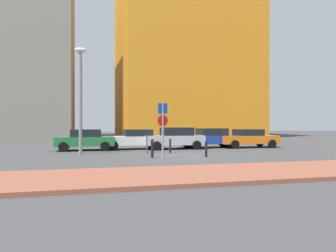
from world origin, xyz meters
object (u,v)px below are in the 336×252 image
parked_car_white (134,139)px  parked_car_blue (209,138)px  parking_meter (147,139)px  parked_car_silver (174,138)px  traffic_bollard_mid (206,149)px  parking_sign_post (163,124)px  parked_car_green (85,139)px  parked_car_orange (248,138)px  traffic_bollard_near (170,146)px  street_lamp (80,91)px  traffic_bollard_far (152,149)px

parked_car_white → parked_car_blue: (5.85, 0.05, 0.03)m
parking_meter → parked_car_silver: bearing=48.5°
traffic_bollard_mid → parking_sign_post: bearing=-171.3°
parked_car_green → parking_meter: (3.70, -3.35, 0.14)m
parked_car_silver → parked_car_orange: size_ratio=0.95×
parked_car_silver → traffic_bollard_mid: (0.16, -5.92, -0.37)m
parked_car_orange → traffic_bollard_near: size_ratio=5.03×
traffic_bollard_near → parking_sign_post: bearing=-111.6°
parked_car_green → parking_meter: 5.00m
parking_sign_post → parked_car_blue: bearing=52.2°
parked_car_green → parked_car_orange: (12.30, -0.36, -0.03)m
parking_meter → street_lamp: 4.95m
parked_car_blue → traffic_bollard_far: (-5.82, -6.23, -0.27)m
parked_car_white → parked_car_silver: bearing=-12.2°
traffic_bollard_mid → parking_meter: bearing=133.1°
traffic_bollard_near → traffic_bollard_mid: bearing=-65.1°
parked_car_white → parking_meter: bearing=-86.3°
parked_car_white → parked_car_orange: size_ratio=0.99×
parked_car_blue → traffic_bollard_near: bearing=-137.7°
street_lamp → traffic_bollard_near: bearing=-5.2°
parked_car_silver → parking_sign_post: size_ratio=1.48×
traffic_bollard_near → traffic_bollard_far: bearing=-124.2°
parked_car_silver → parked_car_blue: parked_car_silver is taller
parked_car_green → parked_car_blue: size_ratio=0.88×
parked_car_silver → parked_car_orange: (5.97, 0.03, -0.08)m
parked_car_blue → parking_meter: parked_car_blue is taller
parked_car_orange → parked_car_blue: bearing=167.9°
traffic_bollard_near → traffic_bollard_mid: traffic_bollard_near is taller
parked_car_white → traffic_bollard_mid: bearing=-65.3°
parking_sign_post → street_lamp: (-4.18, 3.71, 1.96)m
parked_car_green → traffic_bollard_mid: (6.48, -6.31, -0.33)m
parked_car_blue → traffic_bollard_near: parked_car_blue is taller
parked_car_blue → parking_meter: bearing=-147.1°
parked_car_green → parked_car_blue: bearing=1.7°
parking_sign_post → parking_meter: (-0.20, 3.36, -0.95)m
parking_sign_post → traffic_bollard_near: 3.73m
parking_meter → traffic_bollard_mid: parking_meter is taller
parked_car_white → street_lamp: size_ratio=0.71×
parking_sign_post → traffic_bollard_near: (1.27, 3.21, -1.40)m
parked_car_silver → parked_car_orange: 5.97m
parked_car_blue → street_lamp: street_lamp is taller
traffic_bollard_near → traffic_bollard_far: traffic_bollard_far is taller
traffic_bollard_near → traffic_bollard_far: 2.97m
parking_meter → parked_car_orange: bearing=19.2°
parked_car_silver → traffic_bollard_far: bearing=-116.9°
parked_car_orange → street_lamp: 13.21m
parked_car_orange → parking_sign_post: parking_sign_post is taller
traffic_bollard_mid → traffic_bollard_far: 3.00m
parked_car_silver → parked_car_white: bearing=167.8°
parked_car_orange → traffic_bollard_near: 7.79m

